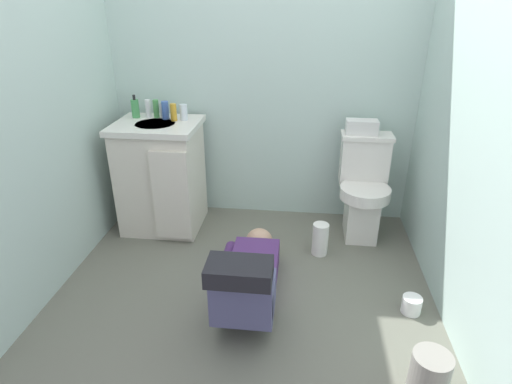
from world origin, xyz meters
name	(u,v)px	position (x,y,z in m)	size (l,w,h in m)	color
ground_plane	(245,287)	(0.00, 0.00, -0.02)	(2.76, 3.02, 0.04)	#66675A
wall_back	(263,61)	(0.00, 1.05, 1.20)	(2.42, 0.08, 2.40)	#B3CEC4
wall_left	(25,86)	(-1.17, 0.00, 1.20)	(0.08, 2.02, 2.40)	#B3CEC4
wall_right	(487,97)	(1.17, 0.00, 1.20)	(0.08, 2.02, 2.40)	#B3CEC4
toilet	(363,189)	(0.77, 0.73, 0.37)	(0.36, 0.46, 0.75)	white
vanity_cabinet	(162,175)	(-0.72, 0.69, 0.42)	(0.60, 0.53, 0.82)	beige
faucet	(162,111)	(-0.72, 0.83, 0.87)	(0.02, 0.02, 0.10)	silver
person_plumber	(249,277)	(0.04, -0.15, 0.18)	(0.39, 1.06, 0.52)	#512D6B
tissue_box	(362,127)	(0.72, 0.82, 0.80)	(0.22, 0.11, 0.10)	silver
soap_dispenser	(135,108)	(-0.91, 0.81, 0.89)	(0.06, 0.06, 0.17)	#459854
bottle_white	(148,108)	(-0.82, 0.83, 0.88)	(0.04, 0.04, 0.13)	white
bottle_green	(156,109)	(-0.76, 0.83, 0.88)	(0.04, 0.04, 0.13)	#4D9C4E
bottle_blue	(165,110)	(-0.68, 0.80, 0.88)	(0.05, 0.05, 0.13)	#4268BB
bottle_amber	(174,112)	(-0.61, 0.76, 0.88)	(0.05, 0.05, 0.12)	gold
bottle_clear	(184,112)	(-0.54, 0.78, 0.88)	(0.05, 0.05, 0.11)	silver
trash_can	(429,377)	(0.91, -0.71, 0.12)	(0.17, 0.17, 0.25)	gray
paper_towel_roll	(320,239)	(0.47, 0.41, 0.11)	(0.11, 0.11, 0.23)	white
toilet_paper_roll	(411,305)	(0.97, -0.14, 0.05)	(0.11, 0.11, 0.10)	white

